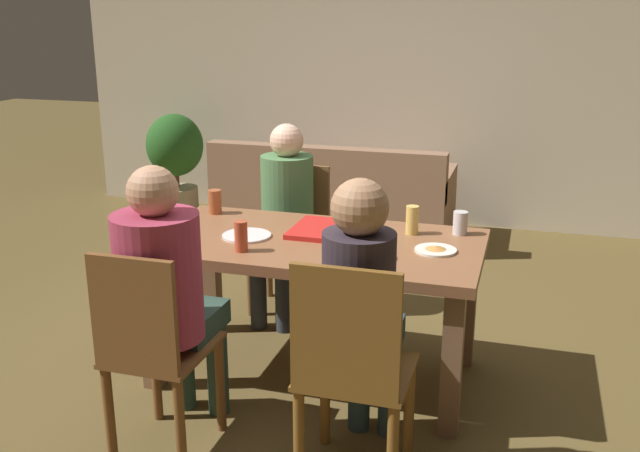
{
  "coord_description": "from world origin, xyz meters",
  "views": [
    {
      "loc": [
        1.01,
        -3.25,
        1.85
      ],
      "look_at": [
        0.0,
        0.1,
        0.79
      ],
      "focal_mm": 40.01,
      "sensor_mm": 36.0,
      "label": 1
    }
  ],
  "objects_px": {
    "person_0": "(284,205)",
    "couch": "(333,203)",
    "plate_1": "(247,236)",
    "drinking_glass_3": "(460,223)",
    "plate_2": "(373,256)",
    "drinking_glass_0": "(241,236)",
    "plate_0": "(436,249)",
    "drinking_glass_2": "(215,202)",
    "pizza_box_0": "(330,230)",
    "chair_0": "(292,232)",
    "chair_1": "(152,351)",
    "person_2": "(362,304)",
    "drinking_glass_1": "(412,220)",
    "dining_table": "(314,260)",
    "chair_2": "(352,371)",
    "person_1": "(166,285)",
    "potted_plant": "(175,157)"
  },
  "relations": [
    {
      "from": "chair_1",
      "to": "person_2",
      "type": "distance_m",
      "value": 0.89
    },
    {
      "from": "person_2",
      "to": "pizza_box_0",
      "type": "height_order",
      "value": "person_2"
    },
    {
      "from": "potted_plant",
      "to": "plate_1",
      "type": "bearing_deg",
      "value": -55.62
    },
    {
      "from": "person_0",
      "to": "drinking_glass_0",
      "type": "xyz_separation_m",
      "value": [
        0.14,
        -0.99,
        0.12
      ]
    },
    {
      "from": "chair_1",
      "to": "drinking_glass_0",
      "type": "distance_m",
      "value": 0.72
    },
    {
      "from": "chair_1",
      "to": "drinking_glass_2",
      "type": "bearing_deg",
      "value": 102.27
    },
    {
      "from": "drinking_glass_2",
      "to": "couch",
      "type": "xyz_separation_m",
      "value": [
        0.11,
        2.07,
        -0.53
      ]
    },
    {
      "from": "person_1",
      "to": "drinking_glass_3",
      "type": "height_order",
      "value": "person_1"
    },
    {
      "from": "pizza_box_0",
      "to": "drinking_glass_1",
      "type": "bearing_deg",
      "value": 13.26
    },
    {
      "from": "dining_table",
      "to": "person_0",
      "type": "xyz_separation_m",
      "value": [
        -0.42,
        0.72,
        0.07
      ]
    },
    {
      "from": "pizza_box_0",
      "to": "plate_1",
      "type": "relative_size",
      "value": 1.52
    },
    {
      "from": "person_2",
      "to": "person_1",
      "type": "bearing_deg",
      "value": -175.56
    },
    {
      "from": "plate_1",
      "to": "drinking_glass_3",
      "type": "height_order",
      "value": "drinking_glass_3"
    },
    {
      "from": "plate_0",
      "to": "drinking_glass_2",
      "type": "distance_m",
      "value": 1.33
    },
    {
      "from": "person_1",
      "to": "drinking_glass_0",
      "type": "height_order",
      "value": "person_1"
    },
    {
      "from": "pizza_box_0",
      "to": "plate_2",
      "type": "height_order",
      "value": "plate_2"
    },
    {
      "from": "drinking_glass_3",
      "to": "couch",
      "type": "height_order",
      "value": "drinking_glass_3"
    },
    {
      "from": "pizza_box_0",
      "to": "couch",
      "type": "relative_size",
      "value": 0.19
    },
    {
      "from": "plate_2",
      "to": "drinking_glass_0",
      "type": "distance_m",
      "value": 0.63
    },
    {
      "from": "potted_plant",
      "to": "person_0",
      "type": "bearing_deg",
      "value": -47.01
    },
    {
      "from": "person_0",
      "to": "drinking_glass_1",
      "type": "bearing_deg",
      "value": -29.13
    },
    {
      "from": "chair_0",
      "to": "plate_1",
      "type": "bearing_deg",
      "value": -85.37
    },
    {
      "from": "dining_table",
      "to": "chair_2",
      "type": "relative_size",
      "value": 1.7
    },
    {
      "from": "dining_table",
      "to": "pizza_box_0",
      "type": "distance_m",
      "value": 0.19
    },
    {
      "from": "chair_2",
      "to": "drinking_glass_3",
      "type": "xyz_separation_m",
      "value": [
        0.27,
        1.16,
        0.28
      ]
    },
    {
      "from": "couch",
      "to": "dining_table",
      "type": "bearing_deg",
      "value": -76.62
    },
    {
      "from": "drinking_glass_1",
      "to": "drinking_glass_3",
      "type": "bearing_deg",
      "value": 14.95
    },
    {
      "from": "chair_2",
      "to": "drinking_glass_1",
      "type": "distance_m",
      "value": 1.14
    },
    {
      "from": "pizza_box_0",
      "to": "plate_0",
      "type": "height_order",
      "value": "plate_0"
    },
    {
      "from": "drinking_glass_0",
      "to": "drinking_glass_1",
      "type": "distance_m",
      "value": 0.89
    },
    {
      "from": "plate_2",
      "to": "drinking_glass_3",
      "type": "bearing_deg",
      "value": 54.53
    },
    {
      "from": "person_2",
      "to": "drinking_glass_0",
      "type": "distance_m",
      "value": 0.82
    },
    {
      "from": "drinking_glass_2",
      "to": "couch",
      "type": "height_order",
      "value": "drinking_glass_2"
    },
    {
      "from": "chair_2",
      "to": "plate_0",
      "type": "relative_size",
      "value": 4.9
    },
    {
      "from": "plate_1",
      "to": "potted_plant",
      "type": "height_order",
      "value": "potted_plant"
    },
    {
      "from": "person_1",
      "to": "potted_plant",
      "type": "relative_size",
      "value": 1.33
    },
    {
      "from": "person_0",
      "to": "drinking_glass_3",
      "type": "relative_size",
      "value": 10.02
    },
    {
      "from": "dining_table",
      "to": "potted_plant",
      "type": "distance_m",
      "value": 3.34
    },
    {
      "from": "person_0",
      "to": "plate_1",
      "type": "xyz_separation_m",
      "value": [
        0.07,
        -0.78,
        0.05
      ]
    },
    {
      "from": "couch",
      "to": "potted_plant",
      "type": "height_order",
      "value": "potted_plant"
    },
    {
      "from": "person_0",
      "to": "plate_1",
      "type": "distance_m",
      "value": 0.78
    },
    {
      "from": "plate_0",
      "to": "drinking_glass_3",
      "type": "distance_m",
      "value": 0.32
    },
    {
      "from": "person_0",
      "to": "couch",
      "type": "xyz_separation_m",
      "value": [
        -0.15,
        1.65,
        -0.42
      ]
    },
    {
      "from": "person_1",
      "to": "chair_2",
      "type": "bearing_deg",
      "value": -6.59
    },
    {
      "from": "drinking_glass_2",
      "to": "plate_2",
      "type": "bearing_deg",
      "value": -25.58
    },
    {
      "from": "chair_2",
      "to": "drinking_glass_0",
      "type": "xyz_separation_m",
      "value": [
        -0.7,
        0.59,
        0.3
      ]
    },
    {
      "from": "chair_0",
      "to": "potted_plant",
      "type": "bearing_deg",
      "value": 135.25
    },
    {
      "from": "chair_1",
      "to": "drinking_glass_3",
      "type": "bearing_deg",
      "value": 47.5
    },
    {
      "from": "plate_0",
      "to": "drinking_glass_2",
      "type": "bearing_deg",
      "value": 166.44
    },
    {
      "from": "chair_1",
      "to": "chair_2",
      "type": "bearing_deg",
      "value": 3.16
    }
  ]
}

